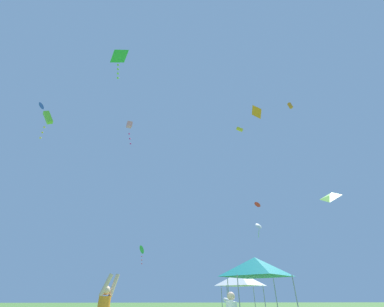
{
  "coord_description": "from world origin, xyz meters",
  "views": [
    {
      "loc": [
        -0.11,
        -6.21,
        1.55
      ],
      "look_at": [
        0.82,
        14.82,
        14.13
      ],
      "focal_mm": 22.18,
      "sensor_mm": 36.0,
      "label": 1
    }
  ],
  "objects_px": {
    "kite_blue_delta": "(42,106)",
    "kite_pink_box": "(129,125)",
    "kite_lime_box": "(48,118)",
    "kite_lime_diamond": "(330,196)",
    "canopy_tent_teal": "(256,267)",
    "kite_green_diamond": "(119,57)",
    "kite_yellow_box": "(240,129)",
    "kite_green_delta": "(142,250)",
    "kite_orange_box": "(290,106)",
    "canopy_tent_white": "(240,279)",
    "kite_white_delta": "(259,226)",
    "kite_red_delta": "(258,204)",
    "kite_orange_diamond": "(257,112)"
  },
  "relations": [
    {
      "from": "kite_orange_box",
      "to": "kite_yellow_box",
      "type": "bearing_deg",
      "value": 126.13
    },
    {
      "from": "canopy_tent_white",
      "to": "kite_lime_box",
      "type": "bearing_deg",
      "value": 177.28
    },
    {
      "from": "kite_yellow_box",
      "to": "kite_pink_box",
      "type": "bearing_deg",
      "value": -129.4
    },
    {
      "from": "canopy_tent_teal",
      "to": "kite_lime_box",
      "type": "bearing_deg",
      "value": 164.12
    },
    {
      "from": "kite_red_delta",
      "to": "kite_green_diamond",
      "type": "bearing_deg",
      "value": -127.97
    },
    {
      "from": "canopy_tent_white",
      "to": "kite_orange_box",
      "type": "relative_size",
      "value": 3.07
    },
    {
      "from": "kite_green_diamond",
      "to": "kite_yellow_box",
      "type": "relative_size",
      "value": 2.14
    },
    {
      "from": "kite_red_delta",
      "to": "kite_green_delta",
      "type": "bearing_deg",
      "value": -179.39
    },
    {
      "from": "kite_green_diamond",
      "to": "kite_red_delta",
      "type": "height_order",
      "value": "kite_green_diamond"
    },
    {
      "from": "kite_green_diamond",
      "to": "kite_blue_delta",
      "type": "bearing_deg",
      "value": 141.94
    },
    {
      "from": "kite_blue_delta",
      "to": "kite_yellow_box",
      "type": "distance_m",
      "value": 30.41
    },
    {
      "from": "kite_green_delta",
      "to": "kite_green_diamond",
      "type": "relative_size",
      "value": 0.93
    },
    {
      "from": "canopy_tent_teal",
      "to": "kite_pink_box",
      "type": "xyz_separation_m",
      "value": [
        -9.12,
        0.67,
        10.88
      ]
    },
    {
      "from": "kite_lime_box",
      "to": "kite_orange_box",
      "type": "relative_size",
      "value": 3.31
    },
    {
      "from": "canopy_tent_white",
      "to": "kite_orange_diamond",
      "type": "height_order",
      "value": "kite_orange_diamond"
    },
    {
      "from": "canopy_tent_teal",
      "to": "kite_green_diamond",
      "type": "relative_size",
      "value": 1.32
    },
    {
      "from": "kite_green_diamond",
      "to": "kite_red_delta",
      "type": "relative_size",
      "value": 2.18
    },
    {
      "from": "canopy_tent_teal",
      "to": "kite_blue_delta",
      "type": "relative_size",
      "value": 3.04
    },
    {
      "from": "canopy_tent_white",
      "to": "kite_lime_diamond",
      "type": "relative_size",
      "value": 1.88
    },
    {
      "from": "kite_lime_diamond",
      "to": "kite_yellow_box",
      "type": "bearing_deg",
      "value": 89.08
    },
    {
      "from": "canopy_tent_teal",
      "to": "kite_lime_diamond",
      "type": "height_order",
      "value": "kite_lime_diamond"
    },
    {
      "from": "kite_orange_box",
      "to": "kite_blue_delta",
      "type": "bearing_deg",
      "value": -173.07
    },
    {
      "from": "kite_orange_box",
      "to": "kite_white_delta",
      "type": "distance_m",
      "value": 18.39
    },
    {
      "from": "kite_lime_box",
      "to": "kite_orange_box",
      "type": "distance_m",
      "value": 32.33
    },
    {
      "from": "kite_lime_box",
      "to": "kite_pink_box",
      "type": "relative_size",
      "value": 1.42
    },
    {
      "from": "kite_pink_box",
      "to": "kite_yellow_box",
      "type": "xyz_separation_m",
      "value": [
        14.77,
        17.98,
        13.47
      ]
    },
    {
      "from": "kite_blue_delta",
      "to": "kite_pink_box",
      "type": "relative_size",
      "value": 0.51
    },
    {
      "from": "kite_lime_box",
      "to": "kite_blue_delta",
      "type": "xyz_separation_m",
      "value": [
        -2.08,
        1.14,
        2.77
      ]
    },
    {
      "from": "kite_blue_delta",
      "to": "kite_pink_box",
      "type": "bearing_deg",
      "value": -25.78
    },
    {
      "from": "canopy_tent_white",
      "to": "kite_blue_delta",
      "type": "bearing_deg",
      "value": 174.53
    },
    {
      "from": "kite_green_diamond",
      "to": "kite_yellow_box",
      "type": "bearing_deg",
      "value": 53.03
    },
    {
      "from": "kite_yellow_box",
      "to": "kite_green_diamond",
      "type": "bearing_deg",
      "value": -126.97
    },
    {
      "from": "kite_red_delta",
      "to": "kite_orange_diamond",
      "type": "bearing_deg",
      "value": -103.26
    },
    {
      "from": "canopy_tent_teal",
      "to": "canopy_tent_white",
      "type": "height_order",
      "value": "canopy_tent_teal"
    },
    {
      "from": "kite_lime_diamond",
      "to": "kite_orange_box",
      "type": "bearing_deg",
      "value": 62.32
    },
    {
      "from": "canopy_tent_teal",
      "to": "kite_pink_box",
      "type": "bearing_deg",
      "value": 175.79
    },
    {
      "from": "kite_lime_box",
      "to": "kite_lime_diamond",
      "type": "xyz_separation_m",
      "value": [
        24.84,
        -6.5,
        -11.09
      ]
    },
    {
      "from": "kite_orange_box",
      "to": "kite_lime_diamond",
      "type": "relative_size",
      "value": 0.61
    },
    {
      "from": "canopy_tent_teal",
      "to": "kite_green_diamond",
      "type": "height_order",
      "value": "kite_green_diamond"
    },
    {
      "from": "kite_green_delta",
      "to": "kite_lime_box",
      "type": "bearing_deg",
      "value": -123.54
    },
    {
      "from": "kite_lime_box",
      "to": "kite_lime_diamond",
      "type": "bearing_deg",
      "value": -14.67
    },
    {
      "from": "kite_green_delta",
      "to": "kite_yellow_box",
      "type": "relative_size",
      "value": 1.98
    },
    {
      "from": "canopy_tent_white",
      "to": "kite_pink_box",
      "type": "distance_m",
      "value": 15.07
    },
    {
      "from": "kite_white_delta",
      "to": "kite_lime_diamond",
      "type": "bearing_deg",
      "value": -92.36
    },
    {
      "from": "canopy_tent_white",
      "to": "kite_blue_delta",
      "type": "relative_size",
      "value": 2.62
    },
    {
      "from": "kite_red_delta",
      "to": "kite_pink_box",
      "type": "bearing_deg",
      "value": -130.29
    },
    {
      "from": "kite_lime_diamond",
      "to": "kite_orange_diamond",
      "type": "height_order",
      "value": "kite_orange_diamond"
    },
    {
      "from": "kite_lime_box",
      "to": "kite_lime_diamond",
      "type": "distance_m",
      "value": 27.97
    },
    {
      "from": "canopy_tent_teal",
      "to": "kite_yellow_box",
      "type": "bearing_deg",
      "value": 73.14
    },
    {
      "from": "canopy_tent_white",
      "to": "kite_white_delta",
      "type": "xyz_separation_m",
      "value": [
        6.04,
        12.37,
        7.05
      ]
    }
  ]
}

